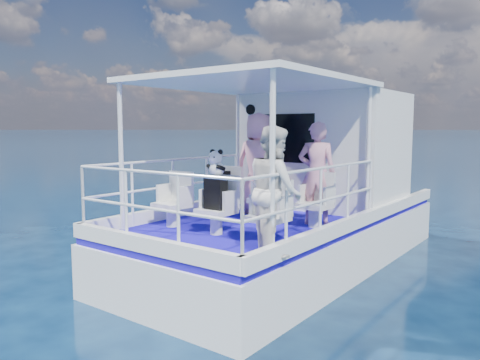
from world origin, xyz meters
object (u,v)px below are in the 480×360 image
passenger_port_fwd (259,164)px  passenger_stbd_aft (275,190)px  panda (216,163)px  backpack_center (216,193)px

passenger_port_fwd → passenger_stbd_aft: passenger_port_fwd is taller
passenger_port_fwd → panda: (0.49, -1.77, 0.13)m
passenger_stbd_aft → panda: (-1.22, 0.37, 0.25)m
panda → passenger_port_fwd: bearing=105.4°
passenger_port_fwd → passenger_stbd_aft: 2.73m
passenger_stbd_aft → backpack_center: size_ratio=3.37×
backpack_center → passenger_port_fwd: bearing=105.2°
passenger_stbd_aft → passenger_port_fwd: bearing=-10.5°
backpack_center → panda: bearing=96.4°
passenger_port_fwd → panda: 1.84m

